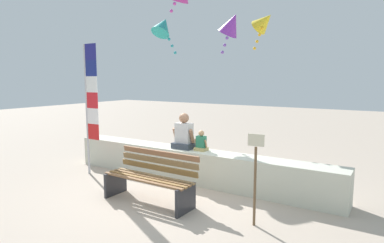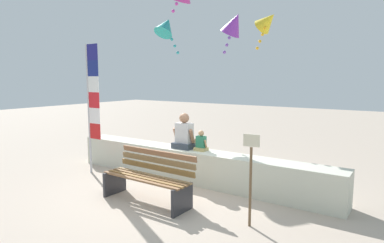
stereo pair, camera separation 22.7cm
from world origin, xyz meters
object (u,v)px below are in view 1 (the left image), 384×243
object	(u,v)px
kite_teal	(163,26)
flag_banner	(90,99)
kite_yellow	(264,22)
person_adult	(184,135)
person_child	(201,143)
sign_post	(255,172)
kite_purple	(231,24)
park_bench	(151,178)

from	to	relation	value
kite_teal	flag_banner	bearing A→B (deg)	-97.73
kite_yellow	person_adult	bearing A→B (deg)	-104.25
person_child	sign_post	size ratio (longest dim) A/B	0.31
kite_purple	person_adult	bearing A→B (deg)	-94.07
kite_yellow	sign_post	world-z (taller)	kite_yellow
kite_purple	sign_post	size ratio (longest dim) A/B	0.81
person_child	flag_banner	xyz separation A→B (m)	(-2.40, -0.82, 0.86)
flag_banner	kite_yellow	xyz separation A→B (m)	(2.67, 3.59, 1.95)
person_adult	kite_yellow	size ratio (longest dim) A/B	0.70
kite_yellow	flag_banner	bearing A→B (deg)	-126.66
kite_teal	sign_post	xyz separation A→B (m)	(3.80, -2.83, -2.75)
park_bench	person_child	size ratio (longest dim) A/B	4.05
person_adult	kite_purple	xyz separation A→B (m)	(0.14, 1.96, 2.55)
person_adult	kite_yellow	distance (m)	3.92
kite_purple	park_bench	bearing A→B (deg)	-88.24
person_adult	flag_banner	xyz separation A→B (m)	(-1.97, -0.82, 0.73)
park_bench	flag_banner	distance (m)	2.63
person_child	flag_banner	size ratio (longest dim) A/B	0.15
park_bench	flag_banner	xyz separation A→B (m)	(-2.21, 0.60, 1.29)
person_adult	person_child	size ratio (longest dim) A/B	1.79
person_adult	flag_banner	distance (m)	2.25
park_bench	flag_banner	bearing A→B (deg)	164.75
park_bench	flag_banner	world-z (taller)	flag_banner
kite_purple	sign_post	distance (m)	4.73
park_bench	kite_yellow	world-z (taller)	kite_yellow
person_adult	park_bench	bearing A→B (deg)	-80.27
kite_teal	kite_purple	bearing A→B (deg)	14.92
kite_yellow	kite_purple	bearing A→B (deg)	-124.91
person_adult	kite_purple	world-z (taller)	kite_purple
kite_yellow	sign_post	bearing A→B (deg)	-70.68
kite_teal	sign_post	distance (m)	5.48
person_child	kite_yellow	world-z (taller)	kite_yellow
kite_purple	kite_teal	xyz separation A→B (m)	(-1.79, -0.48, 0.04)
sign_post	kite_teal	bearing A→B (deg)	143.32
person_adult	kite_teal	bearing A→B (deg)	138.08
kite_purple	sign_post	xyz separation A→B (m)	(2.01, -3.31, -2.71)
person_adult	flag_banner	world-z (taller)	flag_banner
park_bench	sign_post	world-z (taller)	sign_post
person_child	kite_yellow	size ratio (longest dim) A/B	0.39
sign_post	flag_banner	bearing A→B (deg)	172.66
kite_teal	sign_post	size ratio (longest dim) A/B	0.79
sign_post	park_bench	bearing A→B (deg)	-177.82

